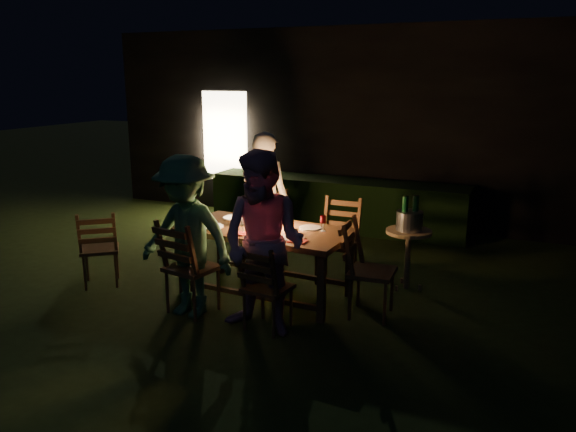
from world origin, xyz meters
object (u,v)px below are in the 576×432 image
at_px(chair_near_right, 267,302).
at_px(person_opp_right, 264,244).
at_px(bottle_table, 245,214).
at_px(ice_bucket, 409,221).
at_px(chair_far_right, 337,256).
at_px(lantern, 271,214).
at_px(bottle_bucket_b, 415,216).
at_px(side_table, 409,237).
at_px(chair_spare, 101,262).
at_px(person_opp_left, 186,237).
at_px(bottle_bucket_a, 405,217).
at_px(chair_end, 369,287).
at_px(chair_near_left, 191,283).
at_px(dining_table, 265,235).
at_px(person_house_side, 266,201).
at_px(chair_far_left, 264,245).

relative_size(chair_near_right, person_opp_right, 0.52).
distance_m(bottle_table, ice_bucket, 1.87).
height_order(chair_far_right, lantern, lantern).
distance_m(chair_near_right, ice_bucket, 2.01).
relative_size(ice_bucket, bottle_bucket_b, 0.94).
distance_m(chair_near_right, person_opp_right, 0.61).
relative_size(chair_far_right, lantern, 2.95).
height_order(chair_near_right, bottle_bucket_b, bottle_bucket_b).
xyz_separation_m(chair_far_right, lantern, (-0.54, -0.69, 0.63)).
bearing_deg(side_table, person_opp_right, -120.74).
bearing_deg(chair_spare, person_opp_left, -50.07).
distance_m(bottle_bucket_a, bottle_bucket_b, 0.13).
bearing_deg(bottle_bucket_b, chair_end, -103.86).
relative_size(chair_far_right, bottle_bucket_a, 3.23).
relative_size(chair_spare, bottle_table, 3.41).
xyz_separation_m(chair_near_left, ice_bucket, (1.91, 1.60, 0.50)).
height_order(dining_table, person_house_side, person_house_side).
xyz_separation_m(chair_far_right, side_table, (0.83, 0.12, 0.31)).
height_order(dining_table, lantern, lantern).
distance_m(chair_spare, ice_bucket, 3.64).
distance_m(bottle_table, bottle_bucket_b, 1.93).
bearing_deg(chair_far_left, bottle_bucket_b, 179.66).
bearing_deg(bottle_table, chair_far_right, 40.85).
relative_size(chair_near_right, bottle_bucket_b, 2.89).
xyz_separation_m(dining_table, person_opp_right, (0.40, -0.84, 0.18)).
height_order(chair_far_left, bottle_bucket_a, chair_far_left).
relative_size(bottle_table, ice_bucket, 0.93).
xyz_separation_m(chair_far_left, chair_far_right, (1.00, -0.06, -0.01)).
relative_size(chair_near_right, person_house_side, 0.53).
height_order(person_opp_left, lantern, person_opp_left).
height_order(chair_far_left, person_opp_right, person_opp_right).
xyz_separation_m(chair_spare, ice_bucket, (3.33, 1.37, 0.53)).
bearing_deg(chair_far_right, dining_table, 50.22).
relative_size(lantern, bottle_table, 1.25).
bearing_deg(lantern, person_house_side, 119.83).
height_order(chair_far_right, side_table, chair_far_right).
xyz_separation_m(chair_near_left, person_house_side, (0.09, 1.59, 0.56)).
relative_size(person_opp_left, bottle_table, 5.96).
distance_m(chair_near_right, bottle_bucket_a, 1.96).
xyz_separation_m(dining_table, bottle_table, (-0.25, 0.01, 0.22)).
distance_m(chair_near_left, lantern, 1.15).
bearing_deg(person_house_side, side_table, -176.44).
bearing_deg(chair_spare, bottle_bucket_b, -16.20).
bearing_deg(lantern, chair_far_right, 52.19).
bearing_deg(person_opp_left, dining_table, 61.24).
distance_m(chair_far_right, person_opp_left, 1.95).
relative_size(chair_near_right, side_table, 1.31).
bearing_deg(chair_near_right, chair_spare, -179.67).
bearing_deg(chair_far_right, person_opp_right, 82.10).
distance_m(chair_near_right, side_table, 1.96).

